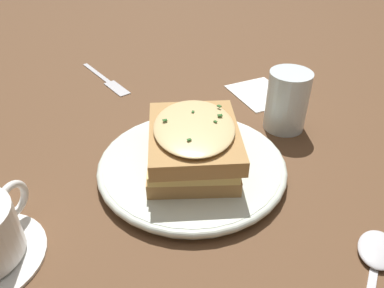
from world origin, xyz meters
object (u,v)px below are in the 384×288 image
(water_glass, at_px, (287,101))
(napkin, at_px, (260,93))
(fork, at_px, (109,82))
(spoon, at_px, (377,256))
(dinner_plate, at_px, (192,166))
(sandwich, at_px, (193,143))

(water_glass, xyz_separation_m, napkin, (-0.11, 0.00, -0.05))
(fork, xyz_separation_m, spoon, (0.48, 0.26, 0.00))
(napkin, bearing_deg, water_glass, -1.40)
(water_glass, distance_m, napkin, 0.12)
(water_glass, height_order, spoon, water_glass)
(dinner_plate, bearing_deg, water_glass, 115.82)
(spoon, xyz_separation_m, napkin, (-0.37, 0.01, -0.00))
(spoon, bearing_deg, dinner_plate, 171.48)
(dinner_plate, distance_m, water_glass, 0.19)
(fork, bearing_deg, napkin, 132.96)
(sandwich, xyz_separation_m, fork, (-0.30, -0.10, -0.05))
(dinner_plate, bearing_deg, spoon, 41.54)
(dinner_plate, height_order, sandwich, sandwich)
(water_glass, distance_m, fork, 0.35)
(fork, bearing_deg, water_glass, 115.34)
(sandwich, bearing_deg, napkin, 139.14)
(sandwich, bearing_deg, dinner_plate, -164.74)
(sandwich, distance_m, fork, 0.32)
(dinner_plate, relative_size, water_glass, 2.68)
(dinner_plate, distance_m, napkin, 0.26)
(dinner_plate, height_order, napkin, dinner_plate)
(sandwich, bearing_deg, fork, -160.87)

